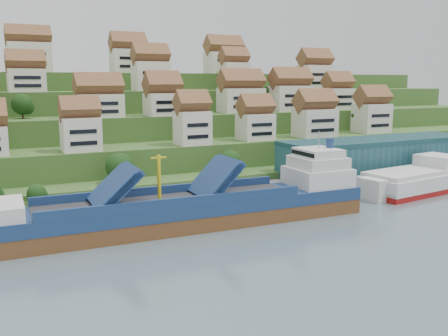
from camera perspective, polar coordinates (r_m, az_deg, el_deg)
ground at (r=106.31m, az=2.69°, el=-5.47°), size 300.00×300.00×0.00m
quay at (r=128.65m, az=7.24°, el=-2.33°), size 180.00×14.00×2.20m
hillside at (r=200.18m, az=-11.89°, el=4.67°), size 260.00×128.00×31.00m
hillside_village at (r=157.47m, az=-8.00°, el=8.39°), size 157.22×62.02×29.60m
hillside_trees at (r=137.91m, az=-12.16°, el=4.72°), size 141.15×62.73×30.45m
warehouse at (r=148.95m, az=17.18°, el=1.36°), size 60.00×15.00×10.00m
flagpole at (r=122.44m, az=7.86°, el=-0.20°), size 1.28×0.16×8.00m
cargo_ship at (r=98.45m, az=-3.88°, el=-4.75°), size 78.51×14.77×17.33m
second_ship at (r=138.45m, az=21.49°, el=-1.31°), size 34.57×16.47×9.65m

